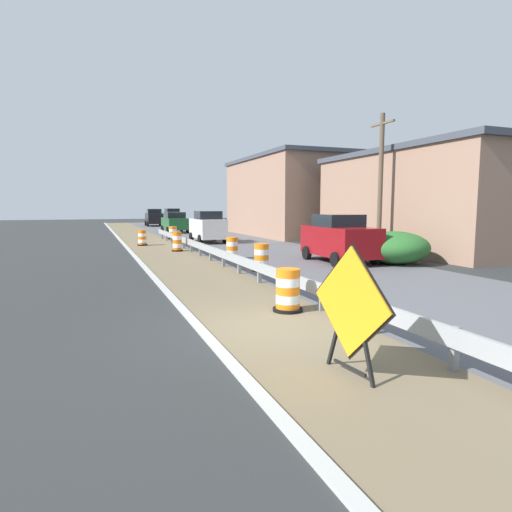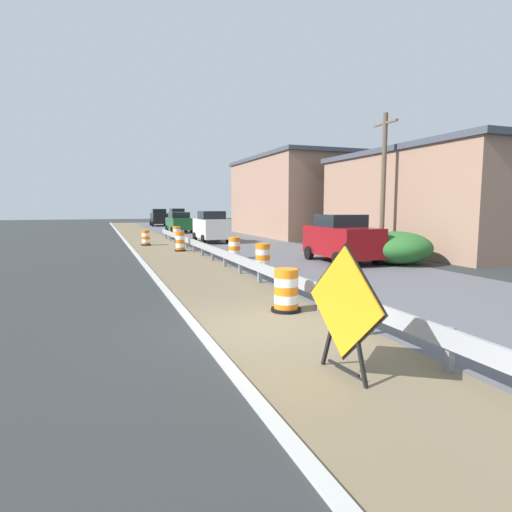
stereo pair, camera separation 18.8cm
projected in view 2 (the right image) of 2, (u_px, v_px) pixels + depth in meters
ground_plane at (262, 329)px, 9.02m from camera, size 160.00×160.00×0.00m
median_dirt_strip at (281, 327)px, 9.17m from camera, size 3.25×120.00×0.01m
far_lane_asphalt at (477, 306)px, 11.06m from camera, size 7.73×120.00×0.00m
curb_near_edge at (202, 335)px, 8.58m from camera, size 0.20×120.00×0.11m
guardrail_median at (367, 309)px, 8.56m from camera, size 0.18×55.99×0.71m
warning_sign_diamond at (344, 307)px, 6.41m from camera, size 0.24×1.78×2.04m
traffic_barrel_nearest at (286, 292)px, 10.48m from camera, size 0.73×0.73×1.05m
traffic_barrel_close at (263, 259)px, 16.98m from camera, size 0.71×0.71×1.08m
traffic_barrel_mid at (234, 249)px, 20.84m from camera, size 0.71×0.71×1.06m
traffic_barrel_far at (180, 242)px, 24.41m from camera, size 0.63×0.63×1.11m
traffic_barrel_farther at (146, 239)px, 27.96m from camera, size 0.65×0.65×1.00m
traffic_barrel_farthest at (177, 234)px, 33.08m from camera, size 0.73×0.73×0.99m
car_lead_near_lane at (211, 227)px, 30.33m from camera, size 1.97×4.08×2.20m
car_trailing_near_lane at (342, 238)px, 19.58m from camera, size 2.27×4.23×2.18m
car_lead_far_lane at (179, 222)px, 41.47m from camera, size 2.16×4.30×1.97m
car_mid_far_lane at (177, 216)px, 60.25m from camera, size 2.25×4.52×2.19m
car_trailing_far_lane at (159, 217)px, 55.03m from camera, size 2.15×4.61×2.18m
roadside_shop_near at (433, 201)px, 24.48m from camera, size 7.17×13.32×5.69m
roadside_shop_far at (293, 196)px, 37.86m from camera, size 7.35×14.32×6.75m
utility_pole_near at (383, 183)px, 21.78m from camera, size 0.24×1.80×7.16m
bush_roadside at (397, 248)px, 19.04m from camera, size 3.05×3.05×1.44m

